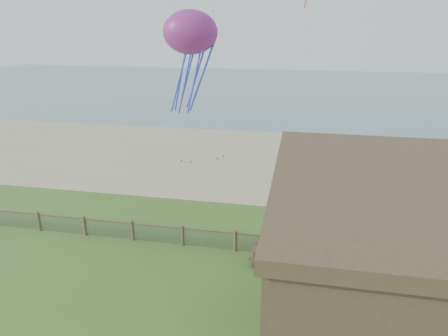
% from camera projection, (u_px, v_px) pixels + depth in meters
% --- Properties ---
extents(ground, '(160.00, 160.00, 0.00)m').
position_uv_depth(ground, '(143.00, 317.00, 17.09)').
color(ground, '#3B6121').
rests_on(ground, ground).
extents(sand_beach, '(72.00, 20.00, 0.02)m').
position_uv_depth(sand_beach, '(232.00, 158.00, 37.40)').
color(sand_beach, tan).
rests_on(sand_beach, ground).
extents(ocean, '(160.00, 68.00, 0.02)m').
position_uv_depth(ocean, '(271.00, 88.00, 78.01)').
color(ocean, slate).
rests_on(ocean, ground).
extents(chainlink_fence, '(36.20, 0.20, 1.25)m').
position_uv_depth(chainlink_fence, '(183.00, 237.00, 22.45)').
color(chainlink_fence, '#483328').
rests_on(chainlink_fence, ground).
extents(motel_deck, '(15.00, 2.00, 0.50)m').
position_uv_depth(motel_deck, '(436.00, 278.00, 19.29)').
color(motel_deck, brown).
rests_on(motel_deck, ground).
extents(picnic_table, '(2.06, 1.73, 0.76)m').
position_uv_depth(picnic_table, '(268.00, 258.00, 20.70)').
color(picnic_table, brown).
rests_on(picnic_table, ground).
extents(octopus_kite, '(4.45, 3.67, 7.91)m').
position_uv_depth(octopus_kite, '(191.00, 61.00, 30.07)').
color(octopus_kite, red).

